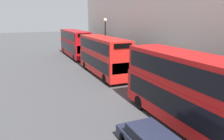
% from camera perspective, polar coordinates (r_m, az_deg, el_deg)
% --- Properties ---
extents(bus_leading, '(2.59, 11.14, 4.43)m').
position_cam_1_polar(bus_leading, '(13.02, 20.86, -5.22)').
color(bus_leading, red).
rests_on(bus_leading, ground).
extents(bus_second_in_queue, '(2.59, 10.04, 4.28)m').
position_cam_1_polar(bus_second_in_queue, '(24.72, -2.32, 4.10)').
color(bus_second_in_queue, red).
rests_on(bus_second_in_queue, ground).
extents(bus_third_in_queue, '(2.59, 10.98, 4.34)m').
position_cam_1_polar(bus_third_in_queue, '(36.93, -9.68, 7.13)').
color(bus_third_in_queue, '#A80F14').
rests_on(bus_third_in_queue, ground).
extents(street_lamp, '(0.44, 0.44, 6.32)m').
position_cam_1_polar(street_lamp, '(28.53, -1.74, 8.53)').
color(street_lamp, black).
rests_on(street_lamp, ground).
extents(pedestrian, '(0.36, 0.36, 1.71)m').
position_cam_1_polar(pedestrian, '(39.63, -7.19, 5.31)').
color(pedestrian, brown).
rests_on(pedestrian, ground).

